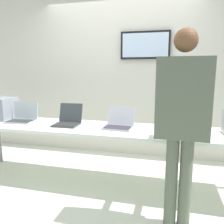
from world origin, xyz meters
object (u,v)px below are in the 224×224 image
Objects in this scene: laptop_station_3 at (178,126)px; coffee_mug at (190,135)px; workbench at (101,131)px; laptop_station_0 at (23,117)px; laptop_station_1 at (68,120)px; laptop_station_2 at (119,123)px; person at (182,112)px.

laptop_station_3 reaches higher than coffee_mug.
laptop_station_0 reaches higher than workbench.
laptop_station_1 is at bearing 175.69° from workbench.
laptop_station_2 is 0.20× the size of person.
laptop_station_3 is (2.05, -0.01, -0.00)m from laptop_station_0.
laptop_station_2 is (0.21, 0.05, 0.10)m from workbench.
workbench is at bearing 166.14° from coffee_mug.
person is at bearing -34.36° from workbench.
coffee_mug is (1.01, -0.25, 0.08)m from workbench.
laptop_station_1 is 0.94× the size of laptop_station_2.
laptop_station_2 is at bearing -179.88° from laptop_station_3.
laptop_station_1 is at bearing -178.96° from laptop_station_2.
workbench is 0.47m from laptop_station_1.
workbench is at bearing 145.64° from person.
laptop_station_0 is at bearing 161.65° from person.
laptop_station_3 is 0.73m from person.
coffee_mug is (0.80, -0.30, -0.02)m from laptop_station_2.
laptop_station_3 is 0.22× the size of person.
laptop_station_2 is at bearing 12.35° from workbench.
coffee_mug is (0.11, -0.30, -0.02)m from laptop_station_3.
workbench is at bearing -2.95° from laptop_station_0.
laptop_station_1 is (0.68, -0.02, -0.00)m from laptop_station_0.
workbench is 1.05m from coffee_mug.
workbench is 0.91m from laptop_station_3.
person is at bearing -25.63° from laptop_station_1.
laptop_station_3 is at bearing 109.71° from coffee_mug.
laptop_station_3 is (0.69, 0.00, 0.00)m from laptop_station_2.
laptop_station_1 reaches higher than laptop_station_3.
workbench is at bearing -176.96° from laptop_station_3.
laptop_station_3 is at bearing 0.12° from laptop_station_2.
laptop_station_1 is 0.87× the size of laptop_station_3.
person is 19.63× the size of coffee_mug.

